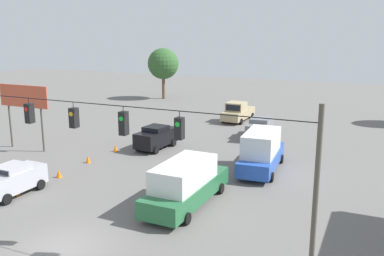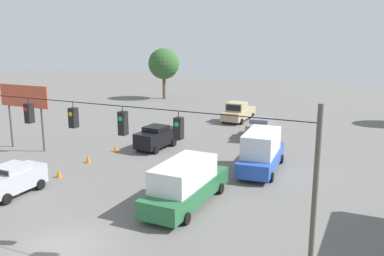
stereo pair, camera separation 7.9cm
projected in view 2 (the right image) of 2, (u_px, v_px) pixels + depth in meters
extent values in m
plane|color=#605E5B|center=(64.00, 246.00, 19.64)|extent=(140.00, 140.00, 0.00)
cylinder|color=#4C473D|center=(314.00, 202.00, 15.55)|extent=(0.20, 0.20, 7.24)
cylinder|color=black|center=(72.00, 102.00, 19.25)|extent=(21.64, 0.04, 0.04)
cube|color=black|center=(179.00, 128.00, 17.26)|extent=(0.32, 0.36, 0.90)
cylinder|color=black|center=(179.00, 114.00, 17.13)|extent=(0.03, 0.03, 0.27)
cylinder|color=green|center=(177.00, 124.00, 17.05)|extent=(0.20, 0.02, 0.20)
cube|color=black|center=(123.00, 123.00, 18.35)|extent=(0.32, 0.36, 1.03)
cylinder|color=black|center=(122.00, 109.00, 18.20)|extent=(0.03, 0.03, 0.23)
cylinder|color=green|center=(120.00, 119.00, 18.12)|extent=(0.20, 0.02, 0.20)
cube|color=black|center=(73.00, 118.00, 19.42)|extent=(0.32, 0.36, 0.91)
cylinder|color=black|center=(73.00, 105.00, 19.28)|extent=(0.03, 0.03, 0.27)
cylinder|color=orange|center=(70.00, 114.00, 19.20)|extent=(0.20, 0.02, 0.20)
cube|color=black|center=(29.00, 113.00, 20.49)|extent=(0.32, 0.36, 0.95)
cylinder|color=black|center=(28.00, 101.00, 20.36)|extent=(0.03, 0.03, 0.26)
cylinder|color=red|center=(26.00, 109.00, 20.28)|extent=(0.20, 0.02, 0.20)
cube|color=tan|center=(239.00, 114.00, 46.61)|extent=(2.25, 5.52, 0.90)
cube|color=tan|center=(237.00, 106.00, 45.84)|extent=(1.93, 2.04, 0.90)
cube|color=black|center=(233.00, 108.00, 44.98)|extent=(1.60, 0.09, 0.63)
cylinder|color=black|center=(224.00, 120.00, 45.62)|extent=(0.25, 0.65, 0.64)
cylinder|color=black|center=(241.00, 122.00, 44.73)|extent=(0.25, 0.65, 0.64)
cylinder|color=black|center=(236.00, 114.00, 48.68)|extent=(0.25, 0.65, 0.64)
cylinder|color=black|center=(253.00, 116.00, 47.80)|extent=(0.25, 0.65, 0.64)
cube|color=#234CB2|center=(262.00, 159.00, 30.14)|extent=(2.69, 6.74, 1.00)
cube|color=silver|center=(261.00, 142.00, 29.55)|extent=(2.34, 4.36, 1.57)
cube|color=black|center=(267.00, 136.00, 31.49)|extent=(1.76, 0.15, 1.10)
cylinder|color=black|center=(282.00, 159.00, 31.84)|extent=(0.27, 0.65, 0.64)
cylinder|color=black|center=(252.00, 156.00, 32.58)|extent=(0.27, 0.65, 0.64)
cylinder|color=black|center=(272.00, 177.00, 27.92)|extent=(0.27, 0.65, 0.64)
cylinder|color=black|center=(239.00, 173.00, 28.67)|extent=(0.27, 0.65, 0.64)
cube|color=#A8AAB2|center=(13.00, 180.00, 25.68)|extent=(1.79, 4.03, 1.17)
cube|color=#A8AAB2|center=(12.00, 168.00, 25.51)|extent=(1.60, 1.79, 0.36)
cylinder|color=black|center=(7.00, 199.00, 24.32)|extent=(0.23, 0.64, 0.64)
cylinder|color=black|center=(20.00, 180.00, 27.31)|extent=(0.23, 0.64, 0.64)
cylinder|color=black|center=(40.00, 184.00, 26.60)|extent=(0.23, 0.64, 0.64)
cube|color=#236038|center=(187.00, 191.00, 24.23)|extent=(2.43, 7.26, 1.00)
cube|color=silver|center=(184.00, 173.00, 23.66)|extent=(2.19, 4.66, 1.28)
cube|color=black|center=(201.00, 162.00, 25.70)|extent=(1.83, 0.06, 0.90)
cylinder|color=black|center=(221.00, 188.00, 25.93)|extent=(0.23, 0.64, 0.64)
cylinder|color=black|center=(187.00, 183.00, 26.89)|extent=(0.23, 0.64, 0.64)
cylinder|color=black|center=(186.00, 218.00, 21.80)|extent=(0.23, 0.64, 0.64)
cylinder|color=black|center=(148.00, 211.00, 22.77)|extent=(0.23, 0.64, 0.64)
cube|color=slate|center=(260.00, 128.00, 39.16)|extent=(2.12, 4.69, 1.18)
cube|color=slate|center=(261.00, 120.00, 38.99)|extent=(1.79, 2.13, 0.36)
cube|color=black|center=(263.00, 118.00, 39.92)|extent=(1.43, 0.12, 0.25)
cylinder|color=black|center=(273.00, 132.00, 40.35)|extent=(0.27, 0.65, 0.64)
cylinder|color=black|center=(254.00, 130.00, 40.96)|extent=(0.27, 0.65, 0.64)
cylinder|color=black|center=(267.00, 139.00, 37.63)|extent=(0.27, 0.65, 0.64)
cylinder|color=black|center=(247.00, 137.00, 38.24)|extent=(0.27, 0.65, 0.64)
cube|color=black|center=(156.00, 138.00, 35.59)|extent=(2.11, 4.24, 1.24)
cube|color=black|center=(156.00, 128.00, 35.41)|extent=(1.77, 1.94, 0.36)
cube|color=black|center=(150.00, 130.00, 34.64)|extent=(1.41, 0.14, 0.25)
cylinder|color=black|center=(138.00, 147.00, 35.02)|extent=(0.28, 0.66, 0.64)
cylinder|color=black|center=(156.00, 150.00, 34.18)|extent=(0.28, 0.66, 0.64)
cylinder|color=black|center=(156.00, 140.00, 37.29)|extent=(0.28, 0.66, 0.64)
cylinder|color=black|center=(174.00, 143.00, 36.44)|extent=(0.28, 0.66, 0.64)
cone|color=orange|center=(17.00, 191.00, 25.69)|extent=(0.37, 0.37, 0.57)
cone|color=orange|center=(59.00, 173.00, 28.76)|extent=(0.37, 0.37, 0.57)
cone|color=orange|center=(88.00, 159.00, 31.92)|extent=(0.37, 0.37, 0.57)
cone|color=orange|center=(116.00, 148.00, 34.87)|extent=(0.37, 0.37, 0.57)
cylinder|color=#4C473D|center=(43.00, 130.00, 34.59)|extent=(0.16, 0.16, 3.55)
cylinder|color=#4C473D|center=(11.00, 126.00, 36.00)|extent=(0.16, 0.16, 3.55)
cube|color=#BF4C33|center=(24.00, 96.00, 34.69)|extent=(4.98, 0.12, 1.80)
cylinder|color=brown|center=(164.00, 85.00, 61.18)|extent=(0.46, 0.46, 3.80)
sphere|color=#2D5628|center=(164.00, 64.00, 60.48)|extent=(4.38, 4.38, 4.38)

